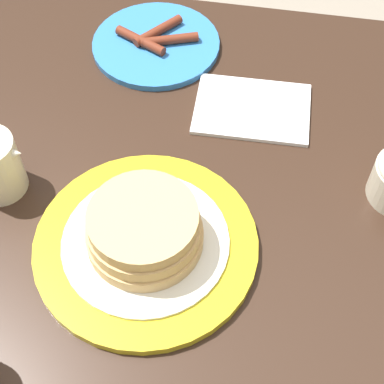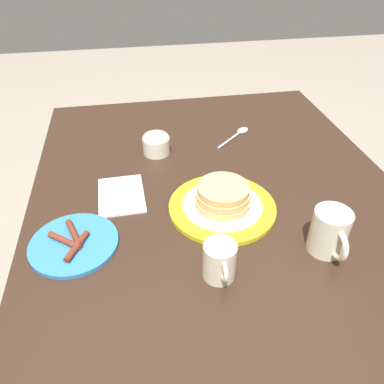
# 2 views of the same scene
# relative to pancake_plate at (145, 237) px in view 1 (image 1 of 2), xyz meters

# --- Properties ---
(dining_table) EXTENTS (1.26, 0.96, 0.76)m
(dining_table) POSITION_rel_pancake_plate_xyz_m (-0.04, 0.01, -0.14)
(dining_table) COLOR #332116
(dining_table) RESTS_ON ground_plane
(pancake_plate) EXTENTS (0.26, 0.26, 0.07)m
(pancake_plate) POSITION_rel_pancake_plate_xyz_m (0.00, 0.00, 0.00)
(pancake_plate) COLOR gold
(pancake_plate) RESTS_ON dining_table
(side_plate_bacon) EXTENTS (0.19, 0.19, 0.02)m
(side_plate_bacon) POSITION_rel_pancake_plate_xyz_m (0.06, -0.35, -0.02)
(side_plate_bacon) COLOR #337AC6
(side_plate_bacon) RESTS_ON dining_table
(napkin) EXTENTS (0.16, 0.12, 0.01)m
(napkin) POSITION_rel_pancake_plate_xyz_m (-0.10, -0.24, -0.02)
(napkin) COLOR white
(napkin) RESTS_ON dining_table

